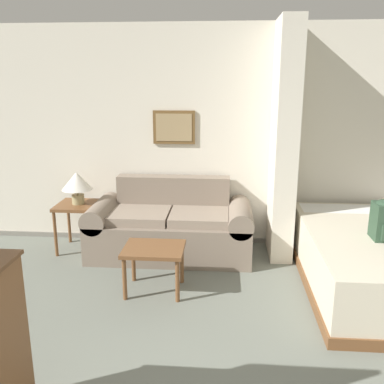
{
  "coord_description": "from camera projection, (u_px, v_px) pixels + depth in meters",
  "views": [
    {
      "loc": [
        0.33,
        -1.15,
        1.98
      ],
      "look_at": [
        0.05,
        2.34,
        1.05
      ],
      "focal_mm": 40.0,
      "sensor_mm": 36.0,
      "label": 1
    }
  ],
  "objects": [
    {
      "name": "couch",
      "position": [
        171.0,
        227.0,
        4.93
      ],
      "size": [
        1.86,
        0.84,
        0.86
      ],
      "color": "gray",
      "rests_on": "ground_plane"
    },
    {
      "name": "wall_partition_pillar",
      "position": [
        284.0,
        143.0,
        4.69
      ],
      "size": [
        0.24,
        0.64,
        2.6
      ],
      "color": "silver",
      "rests_on": "ground_plane"
    },
    {
      "name": "coffee_table",
      "position": [
        154.0,
        254.0,
        4.04
      ],
      "size": [
        0.57,
        0.46,
        0.45
      ],
      "color": "brown",
      "rests_on": "ground_plane"
    },
    {
      "name": "side_table",
      "position": [
        79.0,
        211.0,
        5.01
      ],
      "size": [
        0.49,
        0.49,
        0.57
      ],
      "color": "brown",
      "rests_on": "ground_plane"
    },
    {
      "name": "wall_back",
      "position": [
        199.0,
        138.0,
        5.13
      ],
      "size": [
        7.16,
        0.16,
        2.6
      ],
      "color": "silver",
      "rests_on": "ground_plane"
    },
    {
      "name": "table_lamp",
      "position": [
        77.0,
        182.0,
        4.92
      ],
      "size": [
        0.35,
        0.35,
        0.38
      ],
      "color": "tan",
      "rests_on": "side_table"
    }
  ]
}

